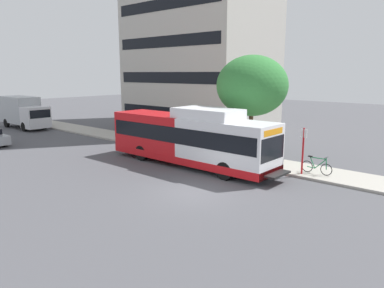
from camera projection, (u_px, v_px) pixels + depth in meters
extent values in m
plane|color=#4C4C51|center=(99.00, 165.00, 22.91)|extent=(120.00, 120.00, 0.00)
cube|color=#A8A399|center=(195.00, 151.00, 26.76)|extent=(3.00, 56.00, 0.14)
cube|color=white|center=(227.00, 145.00, 20.64)|extent=(2.54, 5.80, 2.73)
cube|color=red|center=(157.00, 134.00, 24.40)|extent=(2.54, 5.80, 2.73)
cube|color=red|center=(189.00, 157.00, 22.74)|extent=(2.57, 11.60, 0.44)
cube|color=black|center=(189.00, 133.00, 22.45)|extent=(2.58, 11.25, 0.96)
cube|color=black|center=(272.00, 149.00, 18.76)|extent=(2.34, 0.10, 1.24)
cube|color=orange|center=(273.00, 132.00, 18.58)|extent=(1.90, 0.08, 0.32)
cube|color=white|center=(207.00, 114.00, 21.26)|extent=(2.16, 4.06, 0.60)
cube|color=black|center=(278.00, 174.00, 18.76)|extent=(1.78, 0.60, 0.10)
cylinder|color=black|center=(225.00, 171.00, 19.59)|extent=(0.30, 1.00, 1.00)
cylinder|color=black|center=(248.00, 163.00, 21.25)|extent=(0.30, 1.00, 1.00)
cylinder|color=black|center=(142.00, 153.00, 23.98)|extent=(0.30, 1.00, 1.00)
cylinder|color=black|center=(166.00, 148.00, 25.65)|extent=(0.30, 1.00, 1.00)
cylinder|color=red|center=(303.00, 151.00, 20.10)|extent=(0.10, 0.10, 2.60)
cube|color=white|center=(304.00, 133.00, 19.89)|extent=(0.04, 0.36, 0.48)
torus|color=black|center=(326.00, 170.00, 19.94)|extent=(0.04, 0.66, 0.66)
torus|color=black|center=(307.00, 166.00, 20.65)|extent=(0.04, 0.66, 0.66)
cylinder|color=#19723F|center=(320.00, 164.00, 20.11)|extent=(0.05, 0.64, 0.64)
cylinder|color=#19723F|center=(313.00, 163.00, 20.40)|extent=(0.05, 0.34, 0.62)
cylinder|color=#19723F|center=(318.00, 158.00, 20.15)|extent=(0.05, 0.90, 0.05)
cylinder|color=#19723F|center=(311.00, 167.00, 20.51)|extent=(0.05, 0.45, 0.08)
cylinder|color=#19723F|center=(326.00, 164.00, 19.89)|extent=(0.05, 0.10, 0.67)
cylinder|color=black|center=(326.00, 158.00, 19.84)|extent=(0.52, 0.03, 0.03)
cube|color=black|center=(310.00, 156.00, 20.43)|extent=(0.12, 0.24, 0.06)
cylinder|color=#4C3823|center=(251.00, 135.00, 24.11)|extent=(0.28, 0.28, 3.01)
ellipsoid|color=#337A38|center=(252.00, 86.00, 23.49)|extent=(4.61, 4.61, 3.92)
cylinder|color=black|center=(5.00, 142.00, 28.77)|extent=(0.20, 0.64, 0.64)
cube|color=silver|center=(36.00, 117.00, 36.15)|extent=(2.30, 2.00, 2.10)
cube|color=#B2B7BC|center=(20.00, 109.00, 38.31)|extent=(2.30, 5.00, 2.70)
cube|color=black|center=(40.00, 114.00, 35.45)|extent=(2.07, 0.08, 0.80)
cylinder|color=black|center=(24.00, 127.00, 35.85)|extent=(0.26, 0.92, 0.92)
cylinder|color=black|center=(44.00, 125.00, 37.37)|extent=(0.26, 0.92, 0.92)
cylinder|color=black|center=(7.00, 123.00, 38.53)|extent=(0.26, 0.92, 0.92)
cylinder|color=black|center=(26.00, 121.00, 40.05)|extent=(0.26, 0.92, 0.92)
cube|color=black|center=(200.00, 109.00, 40.78)|extent=(10.57, 13.52, 1.10)
cube|color=black|center=(200.00, 77.00, 40.11)|extent=(10.57, 13.52, 1.10)
cube|color=black|center=(200.00, 45.00, 39.44)|extent=(10.57, 13.52, 1.10)
cube|color=black|center=(200.00, 11.00, 38.77)|extent=(10.57, 13.52, 1.10)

